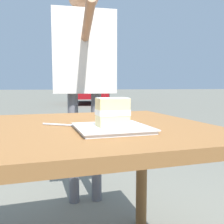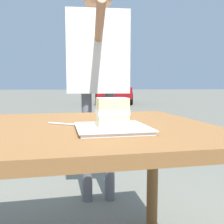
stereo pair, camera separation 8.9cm
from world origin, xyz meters
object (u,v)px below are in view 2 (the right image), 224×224
cake_slice (112,112)px  parked_car_near (113,90)px  dessert_fork (68,124)px  dessert_plate (112,128)px  patio_table (60,150)px  diner_person (98,57)px

cake_slice → parked_car_near: (2.61, 12.42, -0.09)m
dessert_fork → dessert_plate: bearing=-45.8°
patio_table → parked_car_near: 12.57m
patio_table → cake_slice: 0.30m
cake_slice → dessert_fork: (-0.15, 0.16, -0.06)m
patio_table → diner_person: bearing=71.5°
dessert_fork → diner_person: bearing=73.8°
cake_slice → parked_car_near: bearing=78.1°
cake_slice → diner_person: diner_person is taller
patio_table → parked_car_near: (2.79, 12.25, 0.08)m
dessert_plate → parked_car_near: parked_car_near is taller
diner_person → parked_car_near: size_ratio=0.38×
dessert_fork → diner_person: size_ratio=0.09×
dessert_fork → patio_table: bearing=167.4°
dessert_fork → parked_car_near: (2.76, 12.26, -0.03)m
diner_person → parked_car_near: (2.51, 11.39, -0.41)m
cake_slice → diner_person: (0.10, 1.03, 0.31)m
dessert_fork → cake_slice: bearing=-46.0°
dessert_plate → diner_person: bearing=84.4°
patio_table → cake_slice: size_ratio=11.47×
patio_table → diner_person: (0.29, 0.86, 0.48)m
patio_table → dessert_fork: (0.04, -0.01, 0.11)m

